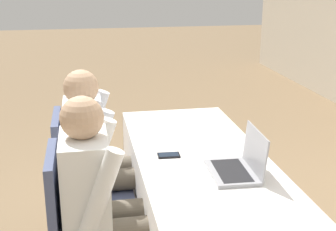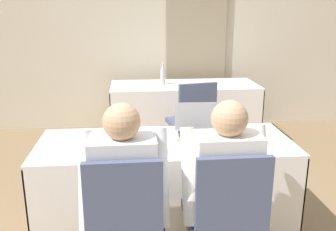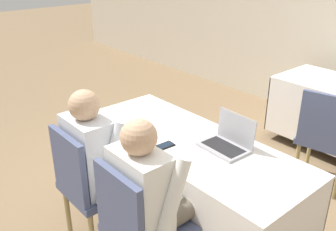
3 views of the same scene
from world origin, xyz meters
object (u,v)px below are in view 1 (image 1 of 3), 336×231
Objects in this scene: chair_near_left at (82,179)px; person_checkered_shirt at (98,153)px; laptop at (238,166)px; person_white_shirt at (103,198)px; chair_near_right at (83,229)px; cell_phone at (169,155)px.

person_checkered_shirt reaches higher than chair_near_left.
chair_near_left is at bearing -122.03° from laptop.
chair_near_left is 0.19m from person_checkered_shirt.
chair_near_left is at bearing 10.30° from person_white_shirt.
chair_near_right is at bearing 90.00° from person_white_shirt.
person_checkered_shirt is at bearing 0.00° from person_white_shirt.
cell_phone is 0.51m from person_white_shirt.
chair_near_right is (0.57, 0.00, 0.00)m from chair_near_left.
cell_phone is 0.11× the size of person_white_shirt.
chair_near_right is at bearing -85.11° from laptop.
laptop is at bearing -124.33° from chair_near_left.
laptop is 0.88m from person_checkered_shirt.
person_white_shirt is (0.57, 0.00, 0.00)m from person_checkered_shirt.
person_checkered_shirt is at bearing -125.91° from laptop.
chair_near_right is at bearing -180.00° from chair_near_left.
laptop is 0.36× the size of chair_near_right.
person_checkered_shirt is (-0.54, -0.68, -0.10)m from laptop.
person_white_shirt is at bearing -169.70° from chair_near_left.
person_white_shirt reaches higher than chair_near_right.
chair_near_right is (0.33, -0.48, -0.22)m from cell_phone.
chair_near_right is at bearing 169.70° from person_checkered_shirt.
laptop is at bearing -128.21° from person_checkered_shirt.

